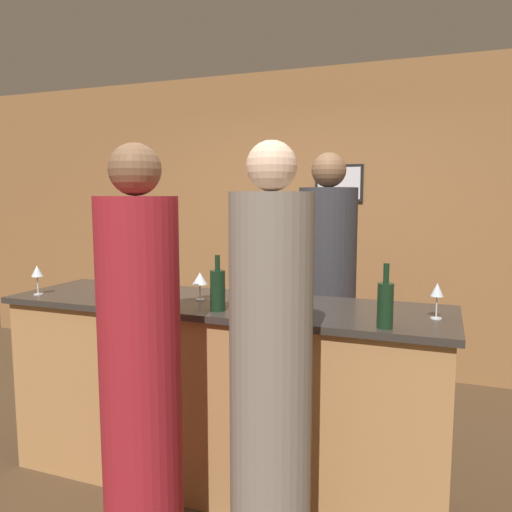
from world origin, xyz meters
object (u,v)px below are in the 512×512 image
Objects in this scene: wine_bottle_1 at (218,289)px; wine_bottle_2 at (385,304)px; guest_0 at (141,375)px; guest_1 at (271,391)px; wine_bottle_0 at (108,279)px; bartender at (327,306)px.

wine_bottle_1 is 0.84m from wine_bottle_2.
wine_bottle_2 is at bearing -3.20° from wine_bottle_1.
guest_0 reaches higher than wine_bottle_2.
guest_0 is at bearing -176.39° from guest_1.
wine_bottle_1 reaches higher than wine_bottle_0.
guest_1 is 0.64m from wine_bottle_2.
wine_bottle_0 is 0.97× the size of wine_bottle_1.
wine_bottle_2 is (0.98, 0.45, 0.30)m from guest_0.
bartender is at bearing 93.98° from guest_1.
wine_bottle_2 is (1.57, -0.13, -0.00)m from wine_bottle_0.
guest_0 reaches higher than wine_bottle_1.
wine_bottle_0 is at bearing 155.25° from guest_1.
wine_bottle_0 is at bearing 175.26° from wine_bottle_2.
wine_bottle_2 is (0.39, 0.41, 0.30)m from guest_1.
guest_1 is at bearing 3.61° from guest_0.
guest_1 is 6.42× the size of wine_bottle_1.
guest_1 reaches higher than wine_bottle_1.
bartender is 1.58m from guest_0.
wine_bottle_2 is at bearing 115.12° from bartender.
bartender is 1.45m from wine_bottle_0.
bartender is 1.10m from wine_bottle_1.
bartender is 6.89× the size of wine_bottle_0.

